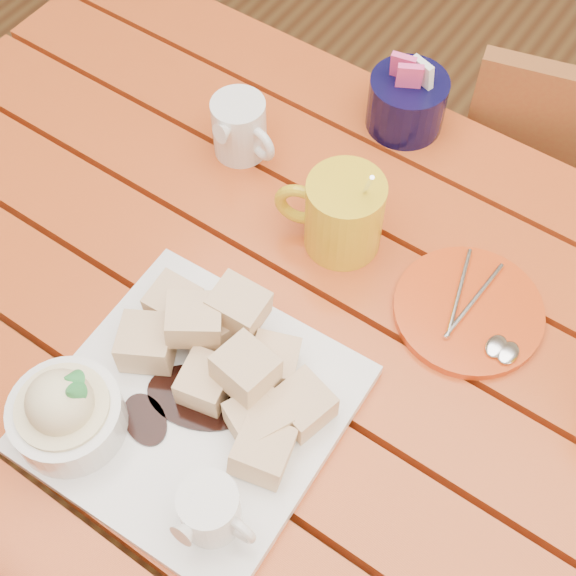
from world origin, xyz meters
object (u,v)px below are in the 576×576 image
Objects in this scene: dessert_plate at (170,401)px; chair_far at (570,215)px; table at (284,368)px; orange_saucer at (469,311)px; coffee_mug_left at (342,213)px.

chair_far is (0.21, 0.73, -0.32)m from dessert_plate.
table is at bearing 78.18° from dessert_plate.
orange_saucer is (0.19, 0.28, -0.03)m from dessert_plate.
chair_far is at bearing 72.76° from table.
coffee_mug_left is at bearing 178.60° from orange_saucer.
dessert_plate is 0.35× the size of chair_far.
coffee_mug_left is (0.02, 0.29, 0.02)m from dessert_plate.
orange_saucer is (0.16, 0.13, 0.11)m from table.
coffee_mug_left is 0.18m from orange_saucer.
chair_far is (0.19, 0.44, -0.33)m from coffee_mug_left.
coffee_mug_left is 0.90× the size of orange_saucer.
chair_far reaches higher than orange_saucer.
coffee_mug_left reaches higher than orange_saucer.
coffee_mug_left is at bearing 85.91° from dessert_plate.
dessert_plate is 0.82m from chair_far.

